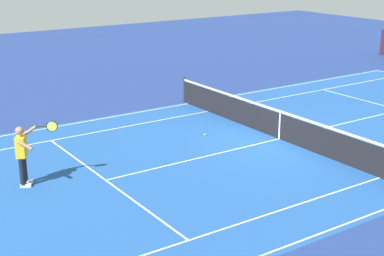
{
  "coord_description": "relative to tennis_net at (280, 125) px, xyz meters",
  "views": [
    {
      "loc": [
        12.61,
        13.43,
        6.1
      ],
      "look_at": [
        3.34,
        -0.27,
        0.9
      ],
      "focal_mm": 53.66,
      "sensor_mm": 36.0,
      "label": 1
    }
  ],
  "objects": [
    {
      "name": "court_slab",
      "position": [
        0.0,
        0.0,
        -0.49
      ],
      "size": [
        24.2,
        11.4,
        0.0
      ],
      "primitive_type": "cube",
      "color": "#1E4C93",
      "rests_on": "ground_plane"
    },
    {
      "name": "court_line_markings",
      "position": [
        0.0,
        0.0,
        -0.49
      ],
      "size": [
        23.85,
        11.05,
        0.01
      ],
      "color": "white",
      "rests_on": "ground_plane"
    },
    {
      "name": "ground_plane",
      "position": [
        0.0,
        0.0,
        -0.49
      ],
      "size": [
        60.0,
        60.0,
        0.0
      ],
      "primitive_type": "plane",
      "color": "navy"
    },
    {
      "name": "tennis_net",
      "position": [
        0.0,
        0.0,
        0.0
      ],
      "size": [
        0.1,
        11.7,
        1.08
      ],
      "color": "#2D2D33",
      "rests_on": "ground_plane"
    },
    {
      "name": "tennis_player_near",
      "position": [
        8.33,
        -0.9,
        0.44
      ],
      "size": [
        1.19,
        0.75,
        1.7
      ],
      "color": "black",
      "rests_on": "ground_plane"
    },
    {
      "name": "tennis_ball",
      "position": [
        1.85,
        -1.69,
        -0.46
      ],
      "size": [
        0.07,
        0.07,
        0.07
      ],
      "primitive_type": "sphere",
      "color": "#CCE01E",
      "rests_on": "ground_plane"
    }
  ]
}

